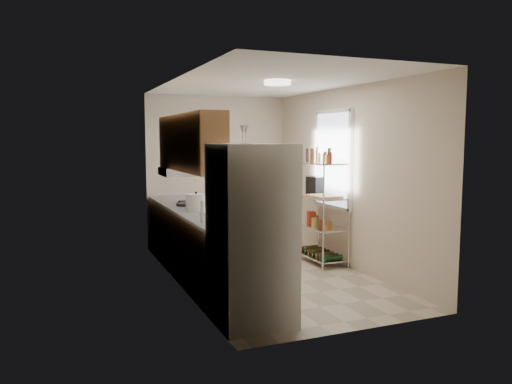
% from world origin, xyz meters
% --- Properties ---
extents(room, '(2.52, 4.42, 2.62)m').
position_xyz_m(room, '(0.00, 0.00, 1.30)').
color(room, beige).
rests_on(room, ground).
extents(counter_run, '(0.63, 3.51, 0.90)m').
position_xyz_m(counter_run, '(-0.92, 0.44, 0.45)').
color(counter_run, '#B9814F').
rests_on(counter_run, ground).
extents(upper_cabinets, '(0.33, 2.20, 0.72)m').
position_xyz_m(upper_cabinets, '(-1.05, 0.10, 1.81)').
color(upper_cabinets, '#B9814F').
rests_on(upper_cabinets, room).
extents(range_hood, '(0.50, 0.60, 0.12)m').
position_xyz_m(range_hood, '(-1.00, 0.90, 1.39)').
color(range_hood, '#B7BABC').
rests_on(range_hood, room).
extents(window, '(0.06, 1.00, 1.46)m').
position_xyz_m(window, '(1.23, 0.35, 1.55)').
color(window, white).
rests_on(window, room).
extents(bakers_rack, '(0.45, 0.90, 1.73)m').
position_xyz_m(bakers_rack, '(1.00, 0.30, 1.11)').
color(bakers_rack, silver).
rests_on(bakers_rack, ground).
extents(ceiling_dome, '(0.34, 0.34, 0.05)m').
position_xyz_m(ceiling_dome, '(0.00, -0.30, 2.57)').
color(ceiling_dome, white).
rests_on(ceiling_dome, room).
extents(refrigerator, '(0.75, 0.75, 1.81)m').
position_xyz_m(refrigerator, '(-0.87, -1.59, 0.91)').
color(refrigerator, silver).
rests_on(refrigerator, ground).
extents(wine_glass_a, '(0.06, 0.06, 0.18)m').
position_xyz_m(wine_glass_a, '(-0.86, -1.41, 1.90)').
color(wine_glass_a, silver).
rests_on(wine_glass_a, refrigerator).
extents(wine_glass_b, '(0.07, 0.07, 0.18)m').
position_xyz_m(wine_glass_b, '(-0.92, -1.47, 1.90)').
color(wine_glass_b, silver).
rests_on(wine_glass_b, refrigerator).
extents(rice_cooker, '(0.28, 0.28, 0.23)m').
position_xyz_m(rice_cooker, '(-0.93, 0.27, 1.01)').
color(rice_cooker, silver).
rests_on(rice_cooker, counter_run).
extents(frying_pan_large, '(0.30, 0.30, 0.04)m').
position_xyz_m(frying_pan_large, '(-0.96, 0.80, 0.92)').
color(frying_pan_large, black).
rests_on(frying_pan_large, counter_run).
extents(frying_pan_small, '(0.24, 0.24, 0.04)m').
position_xyz_m(frying_pan_small, '(-0.88, 1.05, 0.92)').
color(frying_pan_small, black).
rests_on(frying_pan_small, counter_run).
extents(cutting_board, '(0.38, 0.48, 0.03)m').
position_xyz_m(cutting_board, '(0.94, 0.12, 1.03)').
color(cutting_board, tan).
rests_on(cutting_board, bakers_rack).
extents(espresso_machine, '(0.20, 0.27, 0.28)m').
position_xyz_m(espresso_machine, '(1.07, 0.63, 1.15)').
color(espresso_machine, black).
rests_on(espresso_machine, bakers_rack).
extents(storage_bag, '(0.14, 0.17, 0.17)m').
position_xyz_m(storage_bag, '(1.02, 0.63, 0.65)').
color(storage_bag, '#A12D13').
rests_on(storage_bag, bakers_rack).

